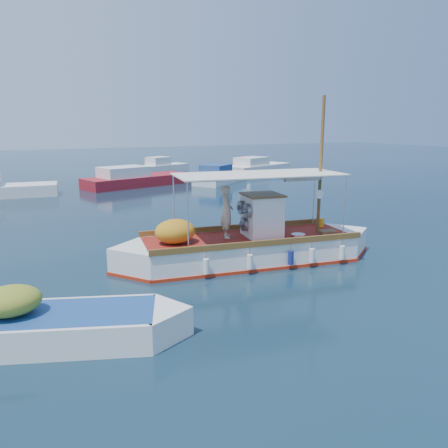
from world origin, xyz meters
name	(u,v)px	position (x,y,z in m)	size (l,w,h in m)	color
ground	(253,255)	(0.00, 0.00, 0.00)	(160.00, 160.00, 0.00)	black
fishing_caique	(247,247)	(-0.56, -0.52, 0.53)	(9.72, 3.78, 6.00)	white
dinghy	(48,329)	(-7.53, -3.72, 0.33)	(6.00, 3.28, 1.56)	white
bg_boat_n	(135,180)	(1.19, 20.58, 0.49)	(9.13, 5.02, 1.80)	maroon
bg_boat_ne	(220,177)	(7.98, 19.11, 0.49)	(6.02, 5.24, 1.80)	silver
bg_boat_e	(257,168)	(15.04, 24.83, 0.49)	(8.22, 5.25, 1.80)	silver
bg_boat_far_n	(163,168)	(6.50, 29.29, 0.49)	(5.50, 3.72, 1.80)	silver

